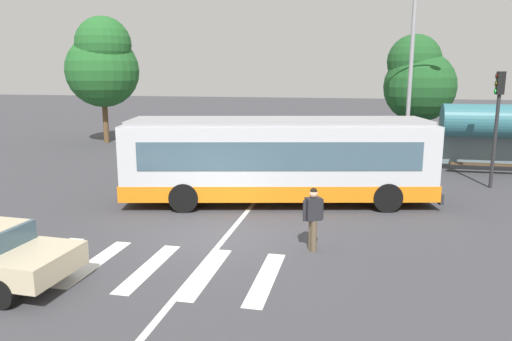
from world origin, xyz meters
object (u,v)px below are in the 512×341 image
at_px(parked_car_silver, 307,142).
at_px(bus_stop_shelter, 497,122).
at_px(parked_car_red, 257,141).
at_px(twin_arm_street_lamp, 412,56).
at_px(parked_car_champagne, 215,139).
at_px(background_tree_right, 418,79).
at_px(parked_car_charcoal, 404,145).
at_px(city_transit_bus, 278,160).
at_px(pedestrian_crossing_street, 313,216).
at_px(parked_car_teal, 352,143).
at_px(traffic_light_far_corner, 498,111).
at_px(background_tree_left, 103,63).

distance_m(parked_car_silver, bus_stop_shelter, 9.82).
xyz_separation_m(parked_car_red, twin_arm_street_lamp, (8.11, -1.87, 4.68)).
xyz_separation_m(parked_car_champagne, background_tree_right, (11.64, 2.35, 3.51)).
height_order(parked_car_silver, parked_car_charcoal, same).
height_order(bus_stop_shelter, background_tree_right, background_tree_right).
bearing_deg(city_transit_bus, parked_car_charcoal, 63.52).
distance_m(pedestrian_crossing_street, parked_car_champagne, 16.95).
xyz_separation_m(parked_car_silver, twin_arm_street_lamp, (5.24, -2.26, 4.68)).
distance_m(parked_car_teal, parked_car_charcoal, 2.80).
height_order(city_transit_bus, twin_arm_street_lamp, twin_arm_street_lamp).
height_order(parked_car_champagne, parked_car_charcoal, same).
distance_m(parked_car_silver, twin_arm_street_lamp, 7.38).
bearing_deg(pedestrian_crossing_street, traffic_light_far_corner, 53.53).
bearing_deg(background_tree_right, parked_car_champagne, -168.59).
xyz_separation_m(parked_car_teal, background_tree_right, (3.58, 2.48, 3.51)).
relative_size(parked_car_red, background_tree_left, 0.57).
distance_m(city_transit_bus, traffic_light_far_corner, 9.30).
distance_m(parked_car_charcoal, bus_stop_shelter, 5.27).
distance_m(bus_stop_shelter, background_tree_right, 6.86).
xyz_separation_m(pedestrian_crossing_street, parked_car_silver, (-1.83, 15.13, -0.20)).
xyz_separation_m(background_tree_left, background_tree_right, (19.90, 0.28, -0.99)).
height_order(parked_car_teal, background_tree_right, background_tree_right).
bearing_deg(pedestrian_crossing_street, parked_car_charcoal, 76.84).
height_order(parked_car_champagne, twin_arm_street_lamp, twin_arm_street_lamp).
distance_m(parked_car_silver, parked_car_teal, 2.55).
bearing_deg(twin_arm_street_lamp, background_tree_left, 166.76).
bearing_deg(bus_stop_shelter, background_tree_left, 166.11).
xyz_separation_m(pedestrian_crossing_street, parked_car_red, (-4.69, 14.73, -0.20)).
relative_size(parked_car_silver, twin_arm_street_lamp, 0.53).
distance_m(bus_stop_shelter, background_tree_left, 23.69).
bearing_deg(traffic_light_far_corner, parked_car_red, 151.74).
xyz_separation_m(pedestrian_crossing_street, bus_stop_shelter, (7.22, 11.70, 1.45)).
bearing_deg(pedestrian_crossing_street, background_tree_left, 131.98).
relative_size(parked_car_teal, bus_stop_shelter, 0.96).
bearing_deg(traffic_light_far_corner, parked_car_charcoal, 114.92).
height_order(parked_car_red, twin_arm_street_lamp, twin_arm_street_lamp).
height_order(parked_car_champagne, parked_car_red, same).
distance_m(pedestrian_crossing_street, parked_car_charcoal, 15.47).
bearing_deg(parked_car_red, parked_car_teal, 4.29).
bearing_deg(pedestrian_crossing_street, parked_car_champagne, 115.67).
height_order(parked_car_red, parked_car_teal, same).
distance_m(parked_car_teal, background_tree_right, 5.59).
height_order(parked_car_charcoal, twin_arm_street_lamp, twin_arm_street_lamp).
height_order(parked_car_red, parked_car_charcoal, same).
bearing_deg(bus_stop_shelter, parked_car_champagne, 166.21).
distance_m(city_transit_bus, parked_car_teal, 10.88).
xyz_separation_m(pedestrian_crossing_street, parked_car_champagne, (-7.34, 15.27, -0.20)).
distance_m(pedestrian_crossing_street, background_tree_right, 18.44).
bearing_deg(city_transit_bus, pedestrian_crossing_street, -69.53).
xyz_separation_m(parked_car_charcoal, bus_stop_shelter, (3.70, -3.36, 1.65)).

